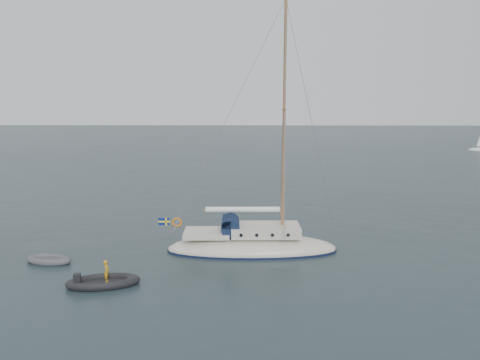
{
  "coord_description": "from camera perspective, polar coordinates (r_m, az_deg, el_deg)",
  "views": [
    {
      "loc": [
        0.69,
        -25.52,
        8.83
      ],
      "look_at": [
        0.11,
        0.0,
        4.53
      ],
      "focal_mm": 35.0,
      "sensor_mm": 36.0,
      "label": 1
    }
  ],
  "objects": [
    {
      "name": "ground",
      "position": [
        27.02,
        -0.24,
        -9.51
      ],
      "size": [
        300.0,
        300.0,
        0.0
      ],
      "primitive_type": "plane",
      "color": "black",
      "rests_on": "ground"
    },
    {
      "name": "sailboat",
      "position": [
        27.84,
        1.5,
        -6.47
      ],
      "size": [
        10.59,
        3.17,
        15.08
      ],
      "rotation": [
        0.0,
        0.0,
        0.03
      ],
      "color": "beige",
      "rests_on": "ground"
    },
    {
      "name": "dinghy",
      "position": [
        28.32,
        -22.28,
        -8.98
      ],
      "size": [
        2.65,
        1.2,
        0.38
      ],
      "rotation": [
        0.0,
        0.0,
        -0.18
      ],
      "color": "#4E4D53",
      "rests_on": "ground"
    },
    {
      "name": "rib",
      "position": [
        24.13,
        -16.38,
        -11.78
      ],
      "size": [
        3.55,
        1.61,
        1.29
      ],
      "rotation": [
        0.0,
        0.0,
        0.23
      ],
      "color": "black",
      "rests_on": "ground"
    }
  ]
}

